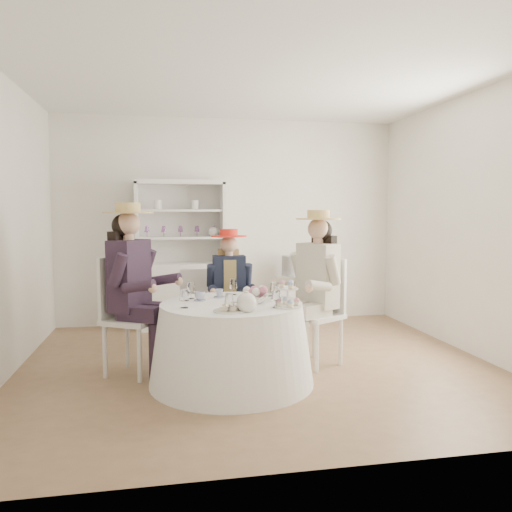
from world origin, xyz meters
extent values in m
plane|color=brown|center=(0.00, 0.00, 0.00)|extent=(4.50, 4.50, 0.00)
plane|color=white|center=(0.00, 0.00, 2.70)|extent=(4.50, 4.50, 0.00)
plane|color=silver|center=(0.00, 2.00, 1.35)|extent=(4.50, 0.00, 4.50)
plane|color=silver|center=(0.00, -2.00, 1.35)|extent=(4.50, 0.00, 4.50)
plane|color=silver|center=(-2.25, 0.00, 1.35)|extent=(0.00, 4.50, 4.50)
plane|color=silver|center=(2.25, 0.00, 1.35)|extent=(0.00, 4.50, 4.50)
cone|color=white|center=(-0.32, -0.44, 0.34)|extent=(1.41, 1.41, 0.68)
cylinder|color=white|center=(-0.32, -0.44, 0.69)|extent=(1.21, 1.21, 0.02)
cube|color=silver|center=(-0.66, 1.75, 0.42)|extent=(1.13, 0.48, 0.83)
cube|color=silver|center=(-0.66, 1.93, 1.34)|extent=(1.11, 0.11, 1.01)
cube|color=silver|center=(-0.66, 1.75, 1.85)|extent=(1.13, 0.48, 0.06)
cube|color=silver|center=(-1.20, 1.75, 1.34)|extent=(0.06, 0.42, 1.01)
cube|color=silver|center=(-0.13, 1.75, 1.34)|extent=(0.06, 0.42, 1.01)
cube|color=silver|center=(-0.66, 1.75, 1.15)|extent=(1.05, 0.43, 0.03)
cube|color=silver|center=(-0.66, 1.75, 1.49)|extent=(1.05, 0.43, 0.03)
sphere|color=white|center=(-0.25, 1.75, 1.23)|extent=(0.13, 0.13, 0.13)
cube|color=silver|center=(0.78, 1.66, 0.31)|extent=(0.45, 0.45, 0.62)
cylinder|color=black|center=(0.78, 1.66, 0.77)|extent=(0.30, 0.30, 0.28)
cube|color=silver|center=(-1.17, -0.05, 0.50)|extent=(0.60, 0.60, 0.04)
cylinder|color=silver|center=(-1.10, -0.29, 0.24)|extent=(0.04, 0.04, 0.49)
cylinder|color=silver|center=(-0.93, 0.02, 0.24)|extent=(0.04, 0.04, 0.49)
cylinder|color=silver|center=(-1.41, -0.11, 0.24)|extent=(0.04, 0.04, 0.49)
cylinder|color=silver|center=(-1.23, 0.19, 0.24)|extent=(0.04, 0.04, 0.49)
cube|color=silver|center=(-1.34, 0.05, 0.80)|extent=(0.24, 0.38, 0.55)
cube|color=black|center=(-1.19, -0.04, 0.91)|extent=(0.39, 0.45, 0.64)
cube|color=black|center=(-1.10, -0.20, 0.59)|extent=(0.40, 0.31, 0.13)
cylinder|color=black|center=(-0.97, -0.28, 0.25)|extent=(0.11, 0.11, 0.51)
cylinder|color=black|center=(-1.26, -0.26, 0.98)|extent=(0.22, 0.18, 0.30)
cube|color=black|center=(-1.00, -0.03, 0.59)|extent=(0.40, 0.31, 0.13)
cylinder|color=black|center=(-0.87, -0.10, 0.25)|extent=(0.11, 0.11, 0.51)
cylinder|color=black|center=(-1.04, 0.14, 0.98)|extent=(0.22, 0.18, 0.30)
cylinder|color=#D8A889|center=(-1.19, -0.04, 1.25)|extent=(0.10, 0.10, 0.09)
sphere|color=#D8A889|center=(-1.19, -0.04, 1.37)|extent=(0.21, 0.21, 0.21)
sphere|color=black|center=(-1.23, -0.01, 1.35)|extent=(0.21, 0.21, 0.21)
cube|color=black|center=(-1.26, 0.01, 1.09)|extent=(0.21, 0.27, 0.42)
cylinder|color=tan|center=(-1.19, -0.04, 1.47)|extent=(0.44, 0.44, 0.01)
cylinder|color=tan|center=(-1.19, -0.04, 1.51)|extent=(0.22, 0.22, 0.09)
cube|color=silver|center=(-0.21, 0.49, 0.41)|extent=(0.38, 0.38, 0.04)
cylinder|color=silver|center=(-0.36, 0.35, 0.20)|extent=(0.03, 0.03, 0.41)
cylinder|color=silver|center=(-0.07, 0.34, 0.20)|extent=(0.03, 0.03, 0.41)
cylinder|color=silver|center=(-0.35, 0.64, 0.20)|extent=(0.03, 0.03, 0.41)
cylinder|color=silver|center=(-0.06, 0.63, 0.20)|extent=(0.03, 0.03, 0.41)
cube|color=silver|center=(-0.21, 0.66, 0.66)|extent=(0.35, 0.04, 0.46)
cube|color=#191F33|center=(-0.21, 0.51, 0.76)|extent=(0.34, 0.19, 0.53)
cube|color=tan|center=(-0.21, 0.51, 0.76)|extent=(0.13, 0.21, 0.46)
cube|color=#191F33|center=(-0.30, 0.38, 0.49)|extent=(0.13, 0.32, 0.11)
cylinder|color=#191F33|center=(-0.30, 0.25, 0.21)|extent=(0.09, 0.09, 0.42)
cylinder|color=#191F33|center=(-0.40, 0.48, 0.82)|extent=(0.09, 0.16, 0.25)
cube|color=#191F33|center=(-0.13, 0.38, 0.49)|extent=(0.13, 0.32, 0.11)
cylinder|color=#191F33|center=(-0.13, 0.25, 0.21)|extent=(0.09, 0.09, 0.42)
cylinder|color=#191F33|center=(-0.02, 0.47, 0.82)|extent=(0.09, 0.16, 0.25)
cylinder|color=#D8A889|center=(-0.21, 0.51, 1.04)|extent=(0.08, 0.08, 0.07)
sphere|color=#D8A889|center=(-0.21, 0.51, 1.14)|extent=(0.17, 0.17, 0.17)
sphere|color=tan|center=(-0.21, 0.55, 1.13)|extent=(0.17, 0.17, 0.17)
cube|color=tan|center=(-0.21, 0.58, 0.91)|extent=(0.22, 0.08, 0.35)
cylinder|color=red|center=(-0.21, 0.51, 1.22)|extent=(0.37, 0.37, 0.01)
cylinder|color=red|center=(-0.21, 0.51, 1.26)|extent=(0.18, 0.18, 0.07)
cube|color=silver|center=(0.55, -0.09, 0.48)|extent=(0.58, 0.58, 0.04)
cylinder|color=silver|center=(0.32, -0.02, 0.23)|extent=(0.04, 0.04, 0.47)
cylinder|color=silver|center=(0.49, -0.32, 0.23)|extent=(0.04, 0.04, 0.47)
cylinder|color=silver|center=(0.61, 0.15, 0.23)|extent=(0.04, 0.04, 0.47)
cylinder|color=silver|center=(0.78, -0.15, 0.23)|extent=(0.04, 0.04, 0.47)
cube|color=silver|center=(0.72, 0.01, 0.76)|extent=(0.23, 0.36, 0.53)
cube|color=beige|center=(0.57, -0.07, 0.87)|extent=(0.38, 0.44, 0.61)
cube|color=beige|center=(0.39, -0.07, 0.56)|extent=(0.38, 0.30, 0.13)
cylinder|color=beige|center=(0.27, -0.14, 0.24)|extent=(0.11, 0.11, 0.49)
cylinder|color=beige|center=(0.42, 0.09, 0.94)|extent=(0.21, 0.18, 0.29)
cube|color=beige|center=(0.49, -0.23, 0.56)|extent=(0.38, 0.30, 0.13)
cylinder|color=beige|center=(0.36, -0.31, 0.24)|extent=(0.11, 0.11, 0.49)
cylinder|color=beige|center=(0.64, -0.29, 0.94)|extent=(0.21, 0.18, 0.29)
cylinder|color=#D8A889|center=(0.57, -0.07, 1.20)|extent=(0.10, 0.10, 0.08)
sphere|color=#D8A889|center=(0.57, -0.07, 1.31)|extent=(0.20, 0.20, 0.20)
sphere|color=black|center=(0.61, -0.05, 1.30)|extent=(0.20, 0.20, 0.20)
cube|color=black|center=(0.64, -0.03, 1.05)|extent=(0.20, 0.26, 0.40)
cylinder|color=tan|center=(0.57, -0.07, 1.41)|extent=(0.42, 0.42, 0.01)
cylinder|color=tan|center=(0.57, -0.07, 1.45)|extent=(0.21, 0.21, 0.08)
cube|color=silver|center=(-0.54, 0.92, 0.40)|extent=(0.36, 0.36, 0.04)
cylinder|color=silver|center=(-0.40, 1.06, 0.20)|extent=(0.03, 0.03, 0.39)
cylinder|color=silver|center=(-0.69, 1.06, 0.20)|extent=(0.03, 0.03, 0.39)
cylinder|color=silver|center=(-0.40, 0.77, 0.20)|extent=(0.03, 0.03, 0.39)
cylinder|color=silver|center=(-0.69, 0.77, 0.20)|extent=(0.03, 0.03, 0.39)
cube|color=silver|center=(-0.54, 0.76, 0.64)|extent=(0.34, 0.03, 0.44)
imported|color=white|center=(-0.57, -0.29, 0.73)|extent=(0.12, 0.12, 0.07)
imported|color=white|center=(-0.39, -0.16, 0.73)|extent=(0.09, 0.09, 0.07)
imported|color=white|center=(-0.07, -0.29, 0.73)|extent=(0.09, 0.09, 0.07)
imported|color=white|center=(-0.12, -0.48, 0.73)|extent=(0.28, 0.28, 0.06)
sphere|color=#D3698B|center=(-0.04, -0.43, 0.79)|extent=(0.07, 0.07, 0.07)
sphere|color=white|center=(-0.06, -0.38, 0.79)|extent=(0.07, 0.07, 0.07)
sphere|color=#D3698B|center=(-0.11, -0.37, 0.79)|extent=(0.07, 0.07, 0.07)
sphere|color=white|center=(-0.15, -0.40, 0.79)|extent=(0.07, 0.07, 0.07)
sphere|color=#D3698B|center=(-0.15, -0.46, 0.79)|extent=(0.07, 0.07, 0.07)
sphere|color=white|center=(-0.11, -0.49, 0.79)|extent=(0.07, 0.07, 0.07)
sphere|color=#D3698B|center=(-0.06, -0.48, 0.79)|extent=(0.07, 0.07, 0.07)
sphere|color=white|center=(-0.25, -0.84, 0.77)|extent=(0.16, 0.16, 0.16)
cylinder|color=white|center=(-0.15, -0.84, 0.78)|extent=(0.09, 0.02, 0.08)
cylinder|color=white|center=(-0.25, -0.84, 0.85)|extent=(0.04, 0.04, 0.02)
cylinder|color=white|center=(-0.38, -0.81, 0.70)|extent=(0.25, 0.25, 0.01)
cube|color=beige|center=(-0.43, -0.83, 0.73)|extent=(0.06, 0.04, 0.03)
cube|color=beige|center=(-0.38, -0.81, 0.74)|extent=(0.07, 0.05, 0.03)
cube|color=beige|center=(-0.33, -0.79, 0.73)|extent=(0.07, 0.06, 0.03)
cube|color=beige|center=(-0.40, -0.77, 0.74)|extent=(0.07, 0.07, 0.03)
cube|color=beige|center=(-0.35, -0.85, 0.73)|extent=(0.06, 0.07, 0.03)
cylinder|color=white|center=(0.11, -0.71, 0.70)|extent=(0.23, 0.23, 0.01)
cylinder|color=white|center=(0.11, -0.71, 0.77)|extent=(0.02, 0.02, 0.15)
cylinder|color=white|center=(0.11, -0.71, 0.85)|extent=(0.17, 0.17, 0.01)
camera|label=1|loc=(-0.89, -4.62, 1.47)|focal=35.00mm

